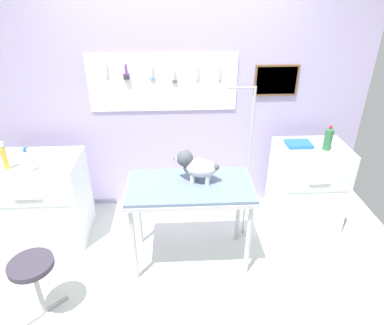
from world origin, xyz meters
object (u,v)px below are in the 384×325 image
object	(u,v)px
dog	(196,166)
soda_bottle	(328,139)
grooming_arm	(247,173)
cabinet_right	(306,187)
stool	(33,273)
shampoo_bottle	(4,157)
counter_left	(44,199)
grooming_table	(190,193)

from	to	relation	value
dog	soda_bottle	distance (m)	1.32
grooming_arm	cabinet_right	size ratio (longest dim) A/B	1.70
stool	shampoo_bottle	world-z (taller)	shampoo_bottle
counter_left	stool	xyz separation A→B (m)	(0.25, -0.98, 0.00)
grooming_arm	soda_bottle	bearing A→B (deg)	6.30
grooming_table	shampoo_bottle	distance (m)	1.64
counter_left	cabinet_right	world-z (taller)	cabinet_right
grooming_arm	dog	world-z (taller)	grooming_arm
grooming_table	grooming_arm	bearing A→B (deg)	29.35
dog	stool	distance (m)	1.48
stool	shampoo_bottle	size ratio (longest dim) A/B	2.07
dog	stool	bearing A→B (deg)	-153.55
grooming_table	dog	distance (m)	0.24
grooming_table	soda_bottle	size ratio (longest dim) A/B	4.53
grooming_table	soda_bottle	xyz separation A→B (m)	(1.32, 0.40, 0.30)
grooming_arm	counter_left	distance (m)	2.01
shampoo_bottle	soda_bottle	xyz separation A→B (m)	(2.92, 0.15, 0.04)
grooming_arm	cabinet_right	world-z (taller)	grooming_arm
grooming_arm	cabinet_right	xyz separation A→B (m)	(0.67, 0.15, -0.27)
grooming_table	counter_left	distance (m)	1.52
dog	shampoo_bottle	size ratio (longest dim) A/B	1.44
grooming_table	soda_bottle	world-z (taller)	soda_bottle
grooming_arm	counter_left	bearing A→B (deg)	177.05
shampoo_bottle	dog	bearing A→B (deg)	-6.86
grooming_table	cabinet_right	world-z (taller)	cabinet_right
cabinet_right	grooming_arm	bearing A→B (deg)	-167.61
stool	shampoo_bottle	distance (m)	1.07
cabinet_right	stool	bearing A→B (deg)	-157.01
counter_left	shampoo_bottle	world-z (taller)	shampoo_bottle
grooming_arm	dog	bearing A→B (deg)	-152.66
counter_left	soda_bottle	world-z (taller)	soda_bottle
grooming_arm	soda_bottle	distance (m)	0.83
shampoo_bottle	counter_left	bearing A→B (deg)	44.31
counter_left	soda_bottle	bearing A→B (deg)	-0.37
cabinet_right	stool	world-z (taller)	cabinet_right
counter_left	cabinet_right	distance (m)	2.66
stool	dog	bearing A→B (deg)	26.45
grooming_arm	cabinet_right	distance (m)	0.74
dog	grooming_table	bearing A→B (deg)	-135.21
grooming_arm	dog	distance (m)	0.61
shampoo_bottle	stool	bearing A→B (deg)	-62.89
counter_left	cabinet_right	size ratio (longest dim) A/B	0.95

